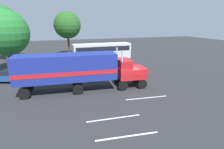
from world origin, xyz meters
The scene contains 11 objects.
ground_plane centered at (0.00, 0.00, 0.00)m, with size 120.00×120.00×0.00m, color #2D2D30.
lane_stripe_near centered at (0.63, -3.50, 0.01)m, with size 4.40×0.16×0.01m, color silver.
lane_stripe_mid centered at (-3.82, -6.16, 0.01)m, with size 4.40×0.16×0.01m, color silver.
lane_stripe_far centered at (-3.71, -8.64, 0.01)m, with size 4.40×0.16×0.01m, color silver.
semi_truck centered at (-5.55, 0.76, 2.52)m, with size 14.34×3.86×4.50m.
person_bystander centered at (-3.67, 3.23, 0.89)m, with size 0.37×0.48×1.63m.
parked_bus centered at (1.14, 14.77, 2.07)m, with size 11.00×2.61×3.40m.
parked_car centered at (-13.09, 6.45, 0.81)m, with size 4.75×3.13×1.57m.
tree_left centered at (-14.21, 11.96, 5.86)m, with size 6.73×6.73×9.23m.
tree_center centered at (-16.33, 20.98, 7.33)m, with size 5.97×5.97×10.33m.
tree_right centered at (-4.41, 21.86, 6.68)m, with size 5.64×5.64×9.52m.
Camera 1 is at (-8.00, -17.99, 7.43)m, focal length 28.42 mm.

